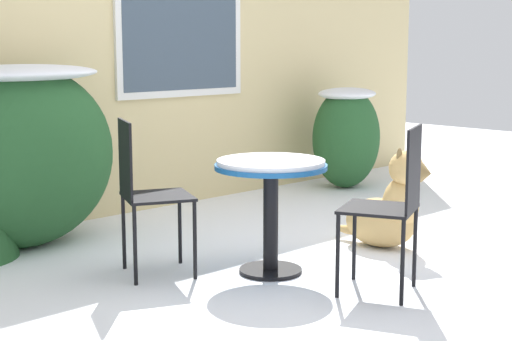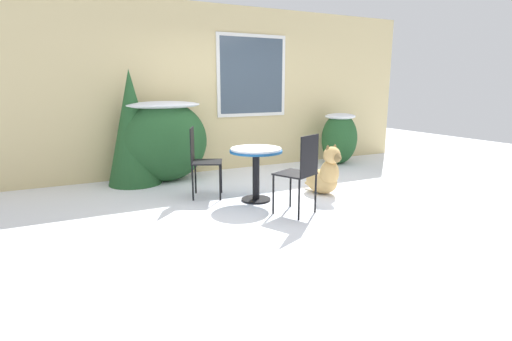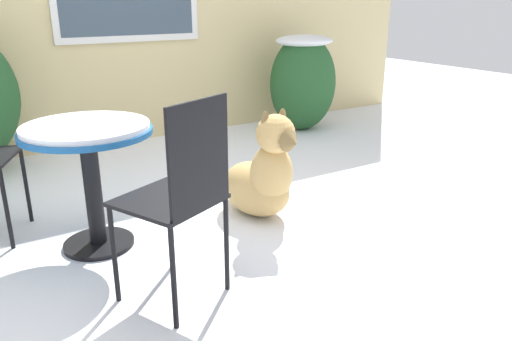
{
  "view_description": "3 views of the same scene",
  "coord_description": "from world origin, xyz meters",
  "px_view_note": "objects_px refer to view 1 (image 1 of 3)",
  "views": [
    {
      "loc": [
        -3.73,
        -3.24,
        1.43
      ],
      "look_at": [
        0.0,
        0.6,
        0.55
      ],
      "focal_mm": 55.0,
      "sensor_mm": 36.0,
      "label": 1
    },
    {
      "loc": [
        -2.7,
        -4.52,
        1.53
      ],
      "look_at": [
        -0.35,
        0.1,
        0.41
      ],
      "focal_mm": 28.0,
      "sensor_mm": 36.0,
      "label": 2
    },
    {
      "loc": [
        -0.95,
        -2.56,
        1.35
      ],
      "look_at": [
        0.66,
        0.02,
        0.3
      ],
      "focal_mm": 35.0,
      "sensor_mm": 36.0,
      "label": 3
    }
  ],
  "objects_px": {
    "patio_table": "(271,184)",
    "patio_chair_near_table": "(145,189)",
    "patio_chair_far_side": "(392,201)",
    "dog": "(389,211)"
  },
  "relations": [
    {
      "from": "patio_table",
      "to": "patio_chair_near_table",
      "type": "bearing_deg",
      "value": 139.75
    },
    {
      "from": "patio_table",
      "to": "patio_chair_far_side",
      "type": "distance_m",
      "value": 0.79
    },
    {
      "from": "patio_table",
      "to": "dog",
      "type": "xyz_separation_m",
      "value": [
        1.02,
        -0.15,
        -0.3
      ]
    },
    {
      "from": "patio_chair_near_table",
      "to": "dog",
      "type": "distance_m",
      "value": 1.75
    },
    {
      "from": "patio_table",
      "to": "patio_chair_near_table",
      "type": "distance_m",
      "value": 0.77
    },
    {
      "from": "patio_chair_far_side",
      "to": "dog",
      "type": "xyz_separation_m",
      "value": [
        0.82,
        0.62,
        -0.28
      ]
    },
    {
      "from": "patio_table",
      "to": "dog",
      "type": "relative_size",
      "value": 0.94
    },
    {
      "from": "patio_table",
      "to": "patio_chair_far_side",
      "type": "bearing_deg",
      "value": -75.54
    },
    {
      "from": "patio_table",
      "to": "patio_chair_far_side",
      "type": "xyz_separation_m",
      "value": [
        0.2,
        -0.77,
        -0.02
      ]
    },
    {
      "from": "patio_chair_near_table",
      "to": "patio_chair_far_side",
      "type": "distance_m",
      "value": 1.49
    }
  ]
}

